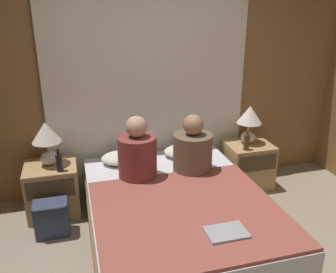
{
  "coord_description": "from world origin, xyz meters",
  "views": [
    {
      "loc": [
        -0.82,
        -2.01,
        2.08
      ],
      "look_at": [
        0.0,
        0.96,
        0.91
      ],
      "focal_mm": 38.0,
      "sensor_mm": 36.0,
      "label": 1
    }
  ],
  "objects_px": {
    "lamp_right": "(249,119)",
    "beer_bottle_on_left_stand": "(59,162)",
    "pillow_left": "(124,157)",
    "person_left_in_bed": "(137,154)",
    "laptop_on_bed": "(226,232)",
    "pillow_right": "(186,151)",
    "bed": "(177,217)",
    "person_right_in_bed": "(193,150)",
    "nightstand_left": "(53,189)",
    "nightstand_right": "(247,165)",
    "backpack_on_floor": "(51,216)",
    "lamp_left": "(46,138)",
    "beer_bottle_on_right_stand": "(247,142)"
  },
  "relations": [
    {
      "from": "bed",
      "to": "beer_bottle_on_left_stand",
      "type": "distance_m",
      "value": 1.25
    },
    {
      "from": "nightstand_right",
      "to": "person_left_in_bed",
      "type": "xyz_separation_m",
      "value": [
        -1.38,
        -0.34,
        0.44
      ]
    },
    {
      "from": "pillow_left",
      "to": "lamp_right",
      "type": "bearing_deg",
      "value": -0.14
    },
    {
      "from": "beer_bottle_on_right_stand",
      "to": "person_right_in_bed",
      "type": "bearing_deg",
      "value": -164.02
    },
    {
      "from": "lamp_right",
      "to": "laptop_on_bed",
      "type": "bearing_deg",
      "value": -122.12
    },
    {
      "from": "lamp_left",
      "to": "person_right_in_bed",
      "type": "bearing_deg",
      "value": -15.54
    },
    {
      "from": "nightstand_right",
      "to": "beer_bottle_on_right_stand",
      "type": "relative_size",
      "value": 2.26
    },
    {
      "from": "bed",
      "to": "pillow_right",
      "type": "xyz_separation_m",
      "value": [
        0.35,
        0.82,
        0.29
      ]
    },
    {
      "from": "lamp_left",
      "to": "beer_bottle_on_left_stand",
      "type": "xyz_separation_m",
      "value": [
        0.1,
        -0.19,
        -0.2
      ]
    },
    {
      "from": "nightstand_left",
      "to": "beer_bottle_on_right_stand",
      "type": "height_order",
      "value": "beer_bottle_on_right_stand"
    },
    {
      "from": "pillow_right",
      "to": "person_right_in_bed",
      "type": "relative_size",
      "value": 0.82
    },
    {
      "from": "nightstand_right",
      "to": "person_right_in_bed",
      "type": "bearing_deg",
      "value": -157.2
    },
    {
      "from": "bed",
      "to": "backpack_on_floor",
      "type": "height_order",
      "value": "bed"
    },
    {
      "from": "bed",
      "to": "person_right_in_bed",
      "type": "height_order",
      "value": "person_right_in_bed"
    },
    {
      "from": "nightstand_right",
      "to": "beer_bottle_on_right_stand",
      "type": "height_order",
      "value": "beer_bottle_on_right_stand"
    },
    {
      "from": "person_right_in_bed",
      "to": "beer_bottle_on_left_stand",
      "type": "xyz_separation_m",
      "value": [
        -1.3,
        0.2,
        -0.07
      ]
    },
    {
      "from": "nightstand_right",
      "to": "beer_bottle_on_left_stand",
      "type": "xyz_separation_m",
      "value": [
        -2.11,
        -0.14,
        0.36
      ]
    },
    {
      "from": "lamp_right",
      "to": "beer_bottle_on_left_stand",
      "type": "bearing_deg",
      "value": -174.95
    },
    {
      "from": "laptop_on_bed",
      "to": "backpack_on_floor",
      "type": "bearing_deg",
      "value": 140.99
    },
    {
      "from": "nightstand_left",
      "to": "backpack_on_floor",
      "type": "distance_m",
      "value": 0.4
    },
    {
      "from": "laptop_on_bed",
      "to": "beer_bottle_on_right_stand",
      "type": "bearing_deg",
      "value": 57.8
    },
    {
      "from": "laptop_on_bed",
      "to": "beer_bottle_on_left_stand",
      "type": "bearing_deg",
      "value": 132.16
    },
    {
      "from": "person_right_in_bed",
      "to": "beer_bottle_on_left_stand",
      "type": "relative_size",
      "value": 2.55
    },
    {
      "from": "person_right_in_bed",
      "to": "beer_bottle_on_right_stand",
      "type": "relative_size",
      "value": 2.54
    },
    {
      "from": "lamp_left",
      "to": "lamp_right",
      "type": "height_order",
      "value": "same"
    },
    {
      "from": "person_right_in_bed",
      "to": "backpack_on_floor",
      "type": "xyz_separation_m",
      "value": [
        -1.41,
        -0.05,
        -0.5
      ]
    },
    {
      "from": "nightstand_left",
      "to": "backpack_on_floor",
      "type": "height_order",
      "value": "nightstand_left"
    },
    {
      "from": "pillow_left",
      "to": "person_left_in_bed",
      "type": "bearing_deg",
      "value": -79.58
    },
    {
      "from": "nightstand_left",
      "to": "person_right_in_bed",
      "type": "bearing_deg",
      "value": -13.84
    },
    {
      "from": "beer_bottle_on_left_stand",
      "to": "backpack_on_floor",
      "type": "relative_size",
      "value": 0.69
    },
    {
      "from": "person_left_in_bed",
      "to": "person_right_in_bed",
      "type": "relative_size",
      "value": 1.05
    },
    {
      "from": "lamp_right",
      "to": "pillow_right",
      "type": "height_order",
      "value": "lamp_right"
    },
    {
      "from": "lamp_left",
      "to": "backpack_on_floor",
      "type": "xyz_separation_m",
      "value": [
        -0.01,
        -0.44,
        -0.63
      ]
    },
    {
      "from": "pillow_left",
      "to": "backpack_on_floor",
      "type": "height_order",
      "value": "pillow_left"
    },
    {
      "from": "bed",
      "to": "pillow_left",
      "type": "distance_m",
      "value": 0.94
    },
    {
      "from": "nightstand_right",
      "to": "lamp_right",
      "type": "bearing_deg",
      "value": 90.0
    },
    {
      "from": "lamp_left",
      "to": "lamp_right",
      "type": "distance_m",
      "value": 2.22
    },
    {
      "from": "nightstand_left",
      "to": "backpack_on_floor",
      "type": "bearing_deg",
      "value": -91.47
    },
    {
      "from": "lamp_left",
      "to": "beer_bottle_on_left_stand",
      "type": "distance_m",
      "value": 0.29
    },
    {
      "from": "pillow_left",
      "to": "bed",
      "type": "bearing_deg",
      "value": -67.16
    },
    {
      "from": "lamp_left",
      "to": "lamp_right",
      "type": "relative_size",
      "value": 1.0
    },
    {
      "from": "nightstand_left",
      "to": "nightstand_right",
      "type": "height_order",
      "value": "same"
    },
    {
      "from": "lamp_left",
      "to": "laptop_on_bed",
      "type": "distance_m",
      "value": 1.99
    },
    {
      "from": "pillow_left",
      "to": "person_left_in_bed",
      "type": "distance_m",
      "value": 0.44
    },
    {
      "from": "nightstand_right",
      "to": "lamp_right",
      "type": "height_order",
      "value": "lamp_right"
    },
    {
      "from": "person_right_in_bed",
      "to": "bed",
      "type": "bearing_deg",
      "value": -123.97
    },
    {
      "from": "backpack_on_floor",
      "to": "person_left_in_bed",
      "type": "bearing_deg",
      "value": 3.63
    },
    {
      "from": "nightstand_left",
      "to": "lamp_right",
      "type": "xyz_separation_m",
      "value": [
        2.22,
        0.04,
        0.56
      ]
    },
    {
      "from": "bed",
      "to": "laptop_on_bed",
      "type": "relative_size",
      "value": 6.87
    },
    {
      "from": "nightstand_right",
      "to": "pillow_right",
      "type": "bearing_deg",
      "value": 176.42
    }
  ]
}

